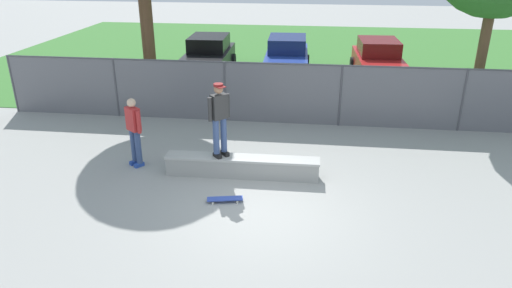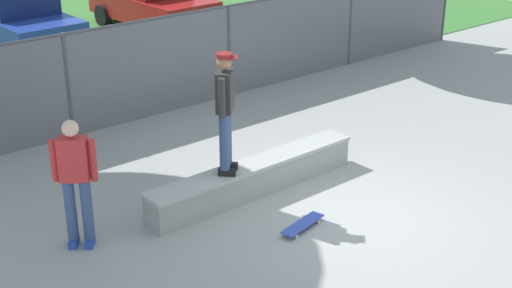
{
  "view_description": "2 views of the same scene",
  "coord_description": "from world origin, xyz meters",
  "px_view_note": "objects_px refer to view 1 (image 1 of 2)",
  "views": [
    {
      "loc": [
        0.97,
        -8.69,
        5.27
      ],
      "look_at": [
        -0.34,
        1.69,
        0.84
      ],
      "focal_mm": 32.7,
      "sensor_mm": 36.0,
      "label": 1
    },
    {
      "loc": [
        -7.07,
        -6.26,
        5.13
      ],
      "look_at": [
        -0.94,
        1.23,
        1.02
      ],
      "focal_mm": 50.66,
      "sensor_mm": 36.0,
      "label": 2
    }
  ],
  "objects_px": {
    "skateboarder": "(219,117)",
    "car_blue": "(287,56)",
    "concrete_ledge": "(242,166)",
    "bystander": "(134,129)",
    "car_black": "(209,55)",
    "car_red": "(378,59)",
    "skateboard": "(225,199)"
  },
  "relations": [
    {
      "from": "concrete_ledge",
      "to": "car_blue",
      "type": "distance_m",
      "value": 10.21
    },
    {
      "from": "skateboarder",
      "to": "car_blue",
      "type": "distance_m",
      "value": 10.25
    },
    {
      "from": "skateboarder",
      "to": "skateboard",
      "type": "xyz_separation_m",
      "value": [
        0.35,
        -1.33,
        -1.47
      ]
    },
    {
      "from": "concrete_ledge",
      "to": "car_red",
      "type": "xyz_separation_m",
      "value": [
        4.34,
        9.99,
        0.58
      ]
    },
    {
      "from": "skateboarder",
      "to": "bystander",
      "type": "relative_size",
      "value": 1.01
    },
    {
      "from": "skateboarder",
      "to": "car_blue",
      "type": "height_order",
      "value": "skateboarder"
    },
    {
      "from": "skateboard",
      "to": "bystander",
      "type": "xyz_separation_m",
      "value": [
        -2.63,
        1.6,
        0.94
      ]
    },
    {
      "from": "skateboard",
      "to": "car_red",
      "type": "bearing_deg",
      "value": 68.18
    },
    {
      "from": "skateboarder",
      "to": "bystander",
      "type": "bearing_deg",
      "value": 173.28
    },
    {
      "from": "concrete_ledge",
      "to": "skateboarder",
      "type": "relative_size",
      "value": 2.07
    },
    {
      "from": "skateboard",
      "to": "bystander",
      "type": "bearing_deg",
      "value": 148.67
    },
    {
      "from": "car_red",
      "to": "skateboard",
      "type": "bearing_deg",
      "value": -111.82
    },
    {
      "from": "car_red",
      "to": "bystander",
      "type": "height_order",
      "value": "bystander"
    },
    {
      "from": "skateboarder",
      "to": "car_black",
      "type": "bearing_deg",
      "value": 104.1
    },
    {
      "from": "car_black",
      "to": "bystander",
      "type": "xyz_separation_m",
      "value": [
        0.23,
        -9.69,
        0.17
      ]
    },
    {
      "from": "concrete_ledge",
      "to": "skateboard",
      "type": "height_order",
      "value": "concrete_ledge"
    },
    {
      "from": "car_blue",
      "to": "bystander",
      "type": "height_order",
      "value": "bystander"
    },
    {
      "from": "bystander",
      "to": "concrete_ledge",
      "type": "bearing_deg",
      "value": -5.54
    },
    {
      "from": "car_blue",
      "to": "car_red",
      "type": "bearing_deg",
      "value": -2.83
    },
    {
      "from": "car_red",
      "to": "concrete_ledge",
      "type": "bearing_deg",
      "value": -113.51
    },
    {
      "from": "car_black",
      "to": "bystander",
      "type": "height_order",
      "value": "bystander"
    },
    {
      "from": "skateboarder",
      "to": "car_blue",
      "type": "xyz_separation_m",
      "value": [
        0.97,
        10.18,
        -0.7
      ]
    },
    {
      "from": "skateboard",
      "to": "bystander",
      "type": "relative_size",
      "value": 0.45
    },
    {
      "from": "skateboarder",
      "to": "car_blue",
      "type": "bearing_deg",
      "value": 84.55
    },
    {
      "from": "concrete_ledge",
      "to": "skateboard",
      "type": "bearing_deg",
      "value": -97.98
    },
    {
      "from": "bystander",
      "to": "skateboard",
      "type": "bearing_deg",
      "value": -31.33
    },
    {
      "from": "concrete_ledge",
      "to": "bystander",
      "type": "height_order",
      "value": "bystander"
    },
    {
      "from": "bystander",
      "to": "car_red",
      "type": "bearing_deg",
      "value": 53.63
    },
    {
      "from": "concrete_ledge",
      "to": "skateboard",
      "type": "xyz_separation_m",
      "value": [
        -0.19,
        -1.33,
        -0.19
      ]
    },
    {
      "from": "concrete_ledge",
      "to": "bystander",
      "type": "bearing_deg",
      "value": 174.46
    },
    {
      "from": "skateboarder",
      "to": "car_black",
      "type": "relative_size",
      "value": 0.43
    },
    {
      "from": "car_black",
      "to": "car_red",
      "type": "bearing_deg",
      "value": 0.18
    }
  ]
}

